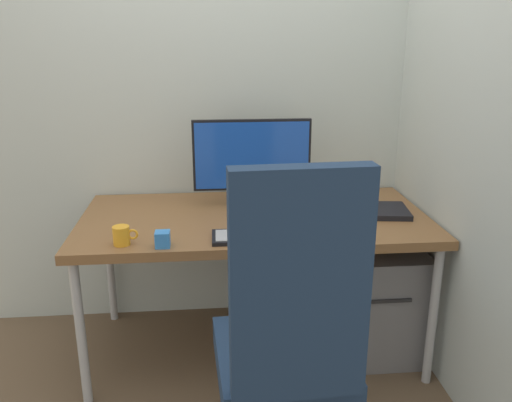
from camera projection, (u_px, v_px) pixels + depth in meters
ground_plane at (255, 346)px, 2.79m from camera, size 8.00×8.00×0.00m
wall_back at (247, 68)px, 2.79m from camera, size 2.95×0.04×2.80m
wall_side_right at (459, 76)px, 2.27m from camera, size 0.04×2.12×2.80m
desk at (255, 225)px, 2.58m from camera, size 1.67×0.84×0.73m
office_chair at (288, 340)px, 1.77m from camera, size 0.63×0.65×1.23m
filing_cabinet at (369, 297)px, 2.72m from camera, size 0.47×0.52×0.57m
monitor at (251, 157)px, 2.62m from camera, size 0.59×0.11×0.45m
keyboard at (257, 236)px, 2.28m from camera, size 0.39×0.17×0.02m
mouse at (335, 227)px, 2.37m from camera, size 0.08×0.11×0.04m
pen_holder at (337, 203)px, 2.60m from camera, size 0.07×0.07×0.18m
notebook at (390, 211)px, 2.60m from camera, size 0.20×0.26×0.03m
coffee_mug at (122, 236)px, 2.20m from camera, size 0.11×0.07×0.08m
desk_clamp_accessory at (163, 239)px, 2.18m from camera, size 0.06×0.06×0.07m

